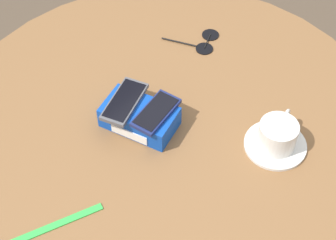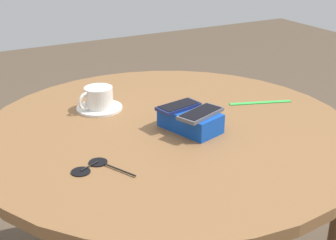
{
  "view_description": "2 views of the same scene",
  "coord_description": "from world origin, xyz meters",
  "px_view_note": "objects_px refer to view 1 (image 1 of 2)",
  "views": [
    {
      "loc": [
        0.6,
        -0.62,
        1.78
      ],
      "look_at": [
        0.0,
        0.0,
        0.74
      ],
      "focal_mm": 60.0,
      "sensor_mm": 36.0,
      "label": 1
    },
    {
      "loc": [
        -1.12,
        0.61,
        1.28
      ],
      "look_at": [
        0.0,
        0.0,
        0.74
      ],
      "focal_mm": 50.0,
      "sensor_mm": 36.0,
      "label": 2
    }
  ],
  "objects_px": {
    "phone_gray": "(124,101)",
    "phone_navy": "(156,112)",
    "phone_box": "(139,117)",
    "coffee_cup": "(278,134)",
    "sunglasses": "(205,42)",
    "lanyard_strap": "(56,225)",
    "saucer": "(275,145)",
    "round_table": "(168,152)"
  },
  "relations": [
    {
      "from": "phone_gray",
      "to": "phone_box",
      "type": "bearing_deg",
      "value": 14.47
    },
    {
      "from": "saucer",
      "to": "phone_box",
      "type": "bearing_deg",
      "value": -147.39
    },
    {
      "from": "phone_gray",
      "to": "lanyard_strap",
      "type": "bearing_deg",
      "value": -70.32
    },
    {
      "from": "phone_box",
      "to": "coffee_cup",
      "type": "height_order",
      "value": "coffee_cup"
    },
    {
      "from": "round_table",
      "to": "lanyard_strap",
      "type": "xyz_separation_m",
      "value": [
        0.02,
        -0.36,
        0.11
      ]
    },
    {
      "from": "phone_box",
      "to": "saucer",
      "type": "xyz_separation_m",
      "value": [
        0.28,
        0.18,
        -0.02
      ]
    },
    {
      "from": "lanyard_strap",
      "to": "sunglasses",
      "type": "xyz_separation_m",
      "value": [
        -0.16,
        0.65,
        0.0
      ]
    },
    {
      "from": "round_table",
      "to": "saucer",
      "type": "relative_size",
      "value": 7.57
    },
    {
      "from": "round_table",
      "to": "sunglasses",
      "type": "height_order",
      "value": "sunglasses"
    },
    {
      "from": "phone_gray",
      "to": "phone_navy",
      "type": "distance_m",
      "value": 0.08
    },
    {
      "from": "phone_box",
      "to": "round_table",
      "type": "bearing_deg",
      "value": 42.45
    },
    {
      "from": "coffee_cup",
      "to": "phone_box",
      "type": "bearing_deg",
      "value": -146.97
    },
    {
      "from": "round_table",
      "to": "phone_navy",
      "type": "xyz_separation_m",
      "value": [
        -0.01,
        -0.03,
        0.17
      ]
    },
    {
      "from": "phone_box",
      "to": "phone_navy",
      "type": "xyz_separation_m",
      "value": [
        0.04,
        0.02,
        0.03
      ]
    },
    {
      "from": "phone_box",
      "to": "phone_navy",
      "type": "bearing_deg",
      "value": 24.95
    },
    {
      "from": "round_table",
      "to": "phone_gray",
      "type": "height_order",
      "value": "phone_gray"
    },
    {
      "from": "round_table",
      "to": "phone_navy",
      "type": "bearing_deg",
      "value": -112.67
    },
    {
      "from": "round_table",
      "to": "coffee_cup",
      "type": "height_order",
      "value": "coffee_cup"
    },
    {
      "from": "phone_navy",
      "to": "coffee_cup",
      "type": "xyz_separation_m",
      "value": [
        0.24,
        0.16,
        -0.02
      ]
    },
    {
      "from": "phone_gray",
      "to": "saucer",
      "type": "relative_size",
      "value": 1.06
    },
    {
      "from": "lanyard_strap",
      "to": "sunglasses",
      "type": "height_order",
      "value": "sunglasses"
    },
    {
      "from": "phone_box",
      "to": "coffee_cup",
      "type": "distance_m",
      "value": 0.33
    },
    {
      "from": "round_table",
      "to": "coffee_cup",
      "type": "xyz_separation_m",
      "value": [
        0.23,
        0.13,
        0.15
      ]
    },
    {
      "from": "phone_gray",
      "to": "sunglasses",
      "type": "distance_m",
      "value": 0.35
    },
    {
      "from": "sunglasses",
      "to": "coffee_cup",
      "type": "bearing_deg",
      "value": -22.93
    },
    {
      "from": "round_table",
      "to": "phone_gray",
      "type": "bearing_deg",
      "value": -147.84
    },
    {
      "from": "round_table",
      "to": "phone_gray",
      "type": "distance_m",
      "value": 0.2
    },
    {
      "from": "saucer",
      "to": "coffee_cup",
      "type": "height_order",
      "value": "coffee_cup"
    },
    {
      "from": "round_table",
      "to": "phone_navy",
      "type": "relative_size",
      "value": 8.08
    },
    {
      "from": "phone_gray",
      "to": "saucer",
      "type": "height_order",
      "value": "phone_gray"
    },
    {
      "from": "round_table",
      "to": "coffee_cup",
      "type": "relative_size",
      "value": 9.16
    },
    {
      "from": "round_table",
      "to": "lanyard_strap",
      "type": "bearing_deg",
      "value": -86.8
    },
    {
      "from": "coffee_cup",
      "to": "sunglasses",
      "type": "bearing_deg",
      "value": 157.07
    },
    {
      "from": "phone_navy",
      "to": "sunglasses",
      "type": "distance_m",
      "value": 0.34
    },
    {
      "from": "sunglasses",
      "to": "phone_navy",
      "type": "bearing_deg",
      "value": -68.52
    },
    {
      "from": "phone_navy",
      "to": "sunglasses",
      "type": "relative_size",
      "value": 1.01
    },
    {
      "from": "lanyard_strap",
      "to": "phone_gray",
      "type": "bearing_deg",
      "value": 109.68
    },
    {
      "from": "phone_navy",
      "to": "sunglasses",
      "type": "bearing_deg",
      "value": 111.48
    },
    {
      "from": "phone_gray",
      "to": "coffee_cup",
      "type": "height_order",
      "value": "coffee_cup"
    },
    {
      "from": "phone_navy",
      "to": "saucer",
      "type": "height_order",
      "value": "phone_navy"
    },
    {
      "from": "phone_gray",
      "to": "lanyard_strap",
      "type": "xyz_separation_m",
      "value": [
        0.11,
        -0.31,
        -0.06
      ]
    },
    {
      "from": "phone_box",
      "to": "phone_navy",
      "type": "distance_m",
      "value": 0.05
    }
  ]
}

